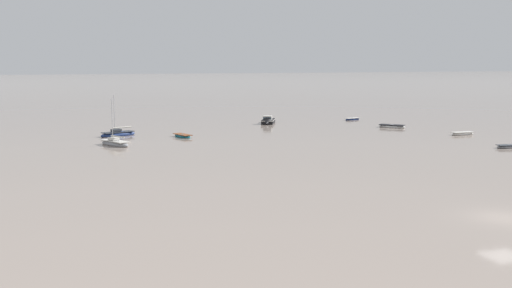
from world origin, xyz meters
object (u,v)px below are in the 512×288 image
at_px(rowboat_moored_0, 183,136).
at_px(motorboat_moored_0, 268,122).
at_px(sailboat_moored_0, 118,134).
at_px(rowboat_moored_5, 392,126).
at_px(rowboat_moored_3, 510,147).
at_px(sailboat_moored_1, 115,143).
at_px(rowboat_moored_2, 352,119).
at_px(rowboat_moored_6, 463,134).

xyz_separation_m(rowboat_moored_0, motorboat_moored_0, (15.92, 12.51, 0.14)).
distance_m(sailboat_moored_0, rowboat_moored_5, 39.39).
bearing_deg(rowboat_moored_3, sailboat_moored_1, 164.57).
relative_size(rowboat_moored_2, rowboat_moored_5, 0.81).
relative_size(rowboat_moored_3, motorboat_moored_0, 0.62).
distance_m(rowboat_moored_0, rowboat_moored_5, 31.58).
bearing_deg(sailboat_moored_1, rowboat_moored_5, -107.06).
bearing_deg(rowboat_moored_3, rowboat_moored_6, 83.11).
xyz_separation_m(rowboat_moored_2, rowboat_moored_5, (0.20, -12.41, 0.04)).
bearing_deg(rowboat_moored_0, rowboat_moored_6, 57.28).
height_order(sailboat_moored_1, rowboat_moored_3, sailboat_moored_1).
height_order(rowboat_moored_0, rowboat_moored_6, rowboat_moored_0).
xyz_separation_m(motorboat_moored_0, rowboat_moored_6, (20.02, -21.44, -0.15)).
distance_m(sailboat_moored_0, rowboat_moored_2, 40.47).
height_order(rowboat_moored_2, rowboat_moored_3, rowboat_moored_3).
height_order(rowboat_moored_3, rowboat_moored_6, rowboat_moored_6).
height_order(rowboat_moored_0, sailboat_moored_0, sailboat_moored_0).
xyz_separation_m(rowboat_moored_3, motorboat_moored_0, (-17.40, 33.69, 0.15)).
distance_m(rowboat_moored_2, sailboat_moored_1, 44.80).
bearing_deg(rowboat_moored_6, rowboat_moored_5, 109.87).
bearing_deg(rowboat_moored_3, rowboat_moored_2, 98.42).
xyz_separation_m(rowboat_moored_3, rowboat_moored_6, (2.62, 12.25, 0.01)).
distance_m(rowboat_moored_2, rowboat_moored_5, 12.41).
relative_size(rowboat_moored_3, rowboat_moored_6, 0.97).
bearing_deg(sailboat_moored_1, sailboat_moored_0, -34.58).
height_order(sailboat_moored_0, rowboat_moored_6, sailboat_moored_0).
bearing_deg(sailboat_moored_0, rowboat_moored_5, 152.22).
height_order(rowboat_moored_3, rowboat_moored_5, rowboat_moored_5).
relative_size(rowboat_moored_0, rowboat_moored_3, 1.10).
bearing_deg(rowboat_moored_3, motorboat_moored_0, 122.51).
height_order(rowboat_moored_2, rowboat_moored_6, rowboat_moored_6).
distance_m(motorboat_moored_0, rowboat_moored_5, 18.94).
distance_m(rowboat_moored_3, rowboat_moored_5, 23.03).
distance_m(rowboat_moored_0, sailboat_moored_1, 10.45).
bearing_deg(motorboat_moored_0, rowboat_moored_5, 80.63).
bearing_deg(rowboat_moored_5, rowboat_moored_6, -20.58).
bearing_deg(rowboat_moored_6, sailboat_moored_0, 161.13).
bearing_deg(rowboat_moored_6, rowboat_moored_2, 98.75).
relative_size(sailboat_moored_0, motorboat_moored_0, 1.05).
bearing_deg(motorboat_moored_0, sailboat_moored_1, -29.42).
relative_size(sailboat_moored_0, rowboat_moored_5, 1.47).
xyz_separation_m(sailboat_moored_1, rowboat_moored_3, (42.36, -15.94, -0.11)).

